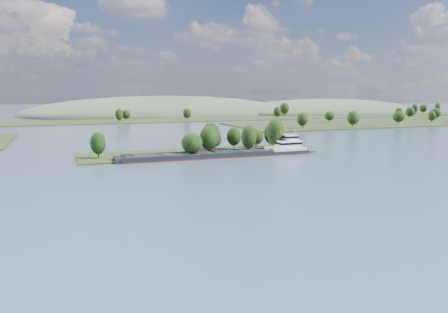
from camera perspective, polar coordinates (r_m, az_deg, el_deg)
name	(u,v)px	position (r m, az deg, el deg)	size (l,w,h in m)	color
ground	(256,179)	(134.19, 4.16, -2.98)	(1800.00, 1800.00, 0.00)	#3C5069
tree_island	(213,144)	(189.51, -1.40, 1.64)	(100.00, 32.26, 15.44)	#223116
right_bank	(409,121)	(414.52, 23.07, 4.24)	(320.00, 90.00, 13.51)	#223116
back_shoreline	(135,120)	(405.07, -11.55, 4.63)	(900.00, 60.00, 15.60)	#223116
hill_east	(326,113)	(566.09, 13.21, 5.55)	(260.00, 140.00, 36.00)	#41563B
hill_west	(165,115)	(513.11, -7.75, 5.42)	(320.00, 160.00, 44.00)	#41563B
cargo_barge	(230,153)	(180.67, 0.75, 0.46)	(81.73, 10.81, 11.04)	black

